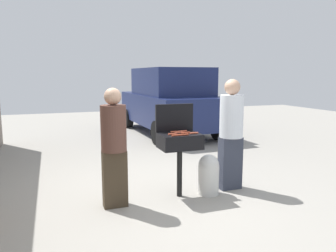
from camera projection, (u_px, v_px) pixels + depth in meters
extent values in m
plane|color=#9E998E|center=(161.00, 195.00, 4.97)|extent=(24.00, 24.00, 0.00)
cylinder|color=black|center=(179.00, 172.00, 4.89)|extent=(0.08, 0.08, 0.74)
cube|color=black|center=(180.00, 141.00, 4.81)|extent=(0.60, 0.44, 0.22)
cube|color=black|center=(174.00, 118.00, 4.97)|extent=(0.60, 0.05, 0.42)
cylinder|color=#C6593D|center=(179.00, 133.00, 4.81)|extent=(0.13, 0.03, 0.03)
cylinder|color=#AD4228|center=(176.00, 135.00, 4.60)|extent=(0.13, 0.04, 0.03)
cylinder|color=#AD4228|center=(175.00, 132.00, 4.88)|extent=(0.13, 0.04, 0.03)
cylinder|color=#AD4228|center=(184.00, 135.00, 4.65)|extent=(0.13, 0.03, 0.03)
cylinder|color=#AD4228|center=(186.00, 133.00, 4.80)|extent=(0.13, 0.04, 0.03)
cylinder|color=#C6593D|center=(194.00, 133.00, 4.78)|extent=(0.13, 0.03, 0.03)
cylinder|color=#B74C33|center=(172.00, 134.00, 4.70)|extent=(0.13, 0.04, 0.03)
cylinder|color=#B74C33|center=(183.00, 131.00, 4.94)|extent=(0.13, 0.03, 0.03)
cylinder|color=silver|center=(208.00, 179.00, 5.00)|extent=(0.32, 0.32, 0.46)
sphere|color=silver|center=(209.00, 165.00, 4.96)|extent=(0.31, 0.31, 0.31)
cube|color=#3F3323|center=(115.00, 179.00, 4.50)|extent=(0.33, 0.18, 0.79)
cylinder|color=brown|center=(113.00, 128.00, 4.39)|extent=(0.35, 0.35, 0.63)
sphere|color=tan|center=(113.00, 96.00, 4.32)|extent=(0.23, 0.23, 0.23)
cube|color=#333847|center=(230.00, 163.00, 5.22)|extent=(0.35, 0.19, 0.84)
cylinder|color=silver|center=(231.00, 116.00, 5.10)|extent=(0.37, 0.37, 0.67)
sphere|color=tan|center=(232.00, 87.00, 5.03)|extent=(0.25, 0.25, 0.25)
cube|color=navy|center=(169.00, 109.00, 10.20)|extent=(2.05, 4.46, 0.90)
cube|color=navy|center=(171.00, 81.00, 9.89)|extent=(1.85, 2.66, 0.80)
cylinder|color=black|center=(219.00, 129.00, 9.19)|extent=(0.24, 0.65, 0.64)
cylinder|color=black|center=(159.00, 133.00, 8.53)|extent=(0.24, 0.65, 0.64)
cylinder|color=black|center=(176.00, 116.00, 12.02)|extent=(0.24, 0.65, 0.64)
cylinder|color=black|center=(128.00, 118.00, 11.35)|extent=(0.24, 0.65, 0.64)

